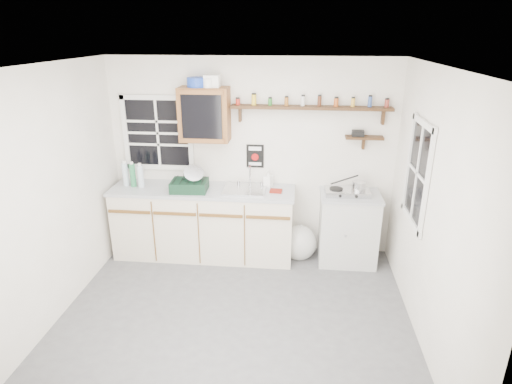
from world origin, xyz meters
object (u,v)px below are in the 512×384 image
spice_shelf (311,107)px  dish_rack (191,183)px  upper_cabinet (204,115)px  right_cabinet (348,228)px  hotplate (347,192)px  main_cabinet (204,222)px

spice_shelf → dish_rack: 1.72m
upper_cabinet → dish_rack: size_ratio=1.43×
right_cabinet → hotplate: hotplate is taller
main_cabinet → dish_rack: 0.58m
right_cabinet → spice_shelf: spice_shelf is taller
right_cabinet → upper_cabinet: upper_cabinet is taller
right_cabinet → hotplate: (-0.05, -0.02, 0.49)m
dish_rack → right_cabinet: bearing=0.5°
upper_cabinet → hotplate: size_ratio=1.20×
right_cabinet → upper_cabinet: (-1.80, 0.12, 1.37)m
main_cabinet → hotplate: hotplate is taller
main_cabinet → dish_rack: dish_rack is taller
main_cabinet → spice_shelf: spice_shelf is taller
main_cabinet → right_cabinet: main_cabinet is taller
spice_shelf → hotplate: spice_shelf is taller
upper_cabinet → right_cabinet: bearing=-3.8°
main_cabinet → spice_shelf: (1.31, 0.21, 1.47)m
spice_shelf → dish_rack: size_ratio=4.22×
dish_rack → hotplate: (1.91, 0.09, -0.08)m
right_cabinet → main_cabinet: bearing=-179.2°
upper_cabinet → spice_shelf: upper_cabinet is taller
spice_shelf → hotplate: 1.11m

